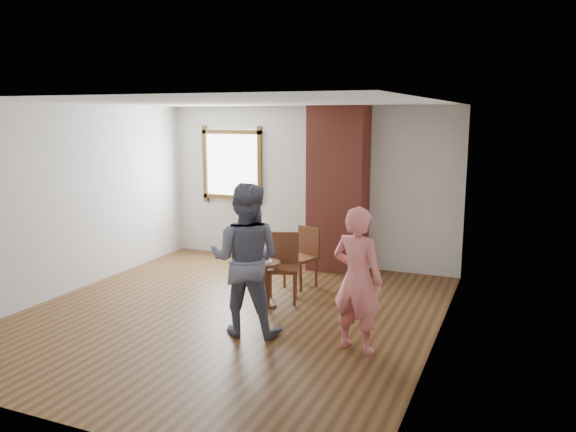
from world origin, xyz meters
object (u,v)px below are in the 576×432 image
(side_table, at_px, (265,276))
(man, at_px, (246,259))
(dining_chair_right, at_px, (282,263))
(dining_chair_left, at_px, (304,254))
(person_pink, at_px, (357,280))
(stoneware_crock, at_px, (246,249))

(side_table, height_order, man, man)
(man, bearing_deg, dining_chair_right, -97.03)
(dining_chair_right, height_order, man, man)
(dining_chair_left, distance_m, person_pink, 2.32)
(dining_chair_left, relative_size, man, 0.50)
(side_table, bearing_deg, dining_chair_right, 73.47)
(side_table, xyz_separation_m, man, (0.18, -0.89, 0.46))
(stoneware_crock, distance_m, side_table, 2.34)
(side_table, height_order, person_pink, person_pink)
(stoneware_crock, xyz_separation_m, side_table, (1.28, -1.95, 0.20))
(dining_chair_left, relative_size, person_pink, 0.56)
(dining_chair_right, distance_m, person_pink, 1.85)
(stoneware_crock, height_order, man, man)
(stoneware_crock, relative_size, man, 0.24)
(side_table, bearing_deg, stoneware_crock, 123.30)
(dining_chair_left, height_order, man, man)
(person_pink, bearing_deg, dining_chair_left, -41.98)
(dining_chair_right, distance_m, side_table, 0.36)
(side_table, relative_size, person_pink, 0.39)
(dining_chair_right, height_order, side_table, dining_chair_right)
(dining_chair_left, height_order, side_table, dining_chair_left)
(side_table, bearing_deg, man, -78.62)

